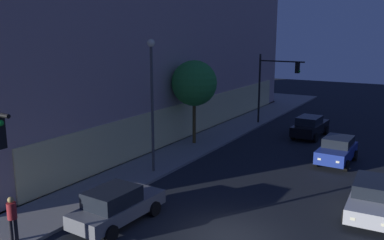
% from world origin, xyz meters
% --- Properties ---
extents(ground_plane, '(120.00, 120.00, 0.00)m').
position_xyz_m(ground_plane, '(0.00, 0.00, 0.00)').
color(ground_plane, black).
extents(modern_building, '(37.79, 24.35, 20.40)m').
position_xyz_m(modern_building, '(14.40, 21.83, 10.13)').
color(modern_building, '#4C4C51').
rests_on(modern_building, ground).
extents(traffic_light_far_corner, '(0.51, 4.16, 6.20)m').
position_xyz_m(traffic_light_far_corner, '(20.85, 5.78, 4.22)').
color(traffic_light_far_corner, black).
rests_on(traffic_light_far_corner, sidewalk_corner).
extents(street_lamp_sidewalk, '(0.44, 0.44, 7.66)m').
position_xyz_m(street_lamp_sidewalk, '(4.90, 7.28, 4.98)').
color(street_lamp_sidewalk, '#4A4A4A').
rests_on(street_lamp_sidewalk, sidewalk_corner).
extents(sidewalk_tree, '(3.31, 3.31, 6.12)m').
position_xyz_m(sidewalk_tree, '(11.64, 8.45, 4.59)').
color(sidewalk_tree, '#513E1E').
rests_on(sidewalk_tree, sidewalk_corner).
extents(pedestrian_waiting, '(0.36, 0.36, 1.83)m').
position_xyz_m(pedestrian_waiting, '(-4.63, 7.04, 1.24)').
color(pedestrian_waiting, black).
rests_on(pedestrian_waiting, sidewalk_corner).
extents(car_grey, '(4.54, 2.16, 1.64)m').
position_xyz_m(car_grey, '(-1.18, 4.81, 0.83)').
color(car_grey, slate).
rests_on(car_grey, ground).
extents(car_silver, '(4.72, 2.32, 1.55)m').
position_xyz_m(car_silver, '(5.45, -4.62, 0.81)').
color(car_silver, '#B7BABF').
rests_on(car_silver, ground).
extents(car_blue, '(4.08, 2.12, 1.67)m').
position_xyz_m(car_blue, '(12.43, -1.60, 0.86)').
color(car_blue, navy).
rests_on(car_blue, ground).
extents(car_black, '(4.79, 2.17, 1.71)m').
position_xyz_m(car_black, '(18.37, 1.67, 0.88)').
color(car_black, black).
rests_on(car_black, ground).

